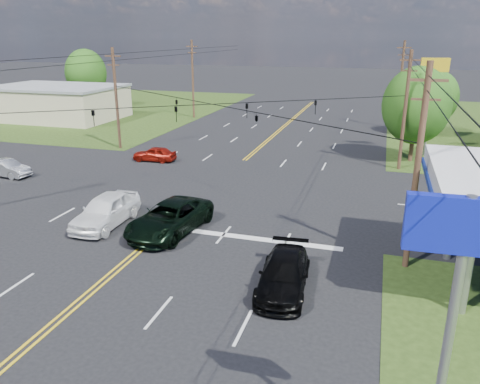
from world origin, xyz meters
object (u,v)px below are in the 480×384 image
(pole_ne, at_px, (405,109))
(pickup_white, at_px, (106,210))
(pole_se, at_px, (417,167))
(tree_far_l, at_px, (86,73))
(pole_nw, at_px, (116,98))
(tree_right_b, at_px, (435,97))
(sedan_silver, at_px, (6,168))
(pickup_dkgreen, at_px, (170,218))
(pole_left_far, at_px, (193,78))
(retail_nw, at_px, (57,103))
(tree_right_a, at_px, (416,105))
(suv_black, at_px, (284,274))
(polesign_se, at_px, (459,276))
(pole_right_far, at_px, (400,84))

(pole_ne, distance_m, pickup_white, 24.43)
(pole_ne, bearing_deg, pole_se, -90.00)
(tree_far_l, bearing_deg, pole_nw, -50.44)
(pole_ne, height_order, tree_far_l, pole_ne)
(tree_right_b, bearing_deg, pole_ne, -103.13)
(sedan_silver, bearing_deg, pickup_dkgreen, -104.73)
(pole_left_far, relative_size, tree_right_b, 1.41)
(pole_left_far, relative_size, pickup_dkgreen, 1.65)
(pole_nw, relative_size, pole_ne, 1.00)
(pickup_dkgreen, xyz_separation_m, pickup_white, (-4.00, -0.07, 0.06))
(tree_far_l, relative_size, pickup_dkgreen, 1.43)
(retail_nw, relative_size, pole_ne, 1.68)
(pole_ne, bearing_deg, pickup_dkgreen, -125.54)
(tree_right_b, xyz_separation_m, sedan_silver, (-32.90, -26.15, -3.56))
(retail_nw, bearing_deg, pole_left_far, 19.44)
(tree_right_a, xyz_separation_m, pickup_dkgreen, (-13.50, -20.50, -4.02))
(tree_right_b, distance_m, sedan_silver, 42.18)
(tree_right_b, bearing_deg, suv_black, -103.22)
(pole_left_far, relative_size, tree_far_l, 1.15)
(tree_far_l, bearing_deg, polesign_se, -49.95)
(pole_ne, bearing_deg, tree_right_b, 76.87)
(pole_right_far, relative_size, tree_right_b, 1.41)
(pole_nw, height_order, tree_right_a, pole_nw)
(polesign_se, bearing_deg, pole_nw, 130.42)
(retail_nw, xyz_separation_m, pickup_dkgreen, (30.50, -30.50, -1.16))
(retail_nw, relative_size, pole_nw, 1.68)
(suv_black, bearing_deg, pole_se, 32.15)
(pickup_white, distance_m, polesign_se, 21.60)
(pole_ne, bearing_deg, pole_right_far, 90.00)
(pole_right_far, relative_size, suv_black, 2.01)
(retail_nw, relative_size, pole_right_far, 1.60)
(pole_nw, height_order, suv_black, pole_nw)
(pole_right_far, xyz_separation_m, pickup_dkgreen, (-12.50, -36.50, -4.32))
(pole_ne, height_order, pole_left_far, pole_left_far)
(suv_black, bearing_deg, sedan_silver, 152.12)
(retail_nw, bearing_deg, pickup_dkgreen, -45.00)
(tree_far_l, distance_m, pickup_dkgreen, 52.11)
(pickup_dkgreen, bearing_deg, tree_right_a, 63.80)
(suv_black, relative_size, sedan_silver, 1.24)
(retail_nw, xyz_separation_m, pole_right_far, (43.00, 6.00, 3.17))
(pole_se, relative_size, pole_nw, 1.00)
(retail_nw, distance_m, pole_nw, 21.60)
(pole_right_far, xyz_separation_m, pickup_white, (-16.50, -36.57, -4.27))
(tree_right_a, distance_m, sedan_silver, 33.80)
(pole_nw, relative_size, polesign_se, 1.23)
(pickup_white, bearing_deg, pole_ne, 46.00)
(pole_se, bearing_deg, retail_nw, 144.21)
(pole_right_far, height_order, tree_right_b, pole_right_far)
(pickup_dkgreen, relative_size, polesign_se, 0.79)
(pickup_dkgreen, xyz_separation_m, suv_black, (7.36, -4.28, -0.12))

